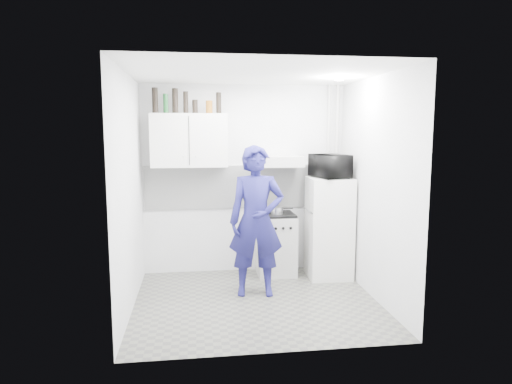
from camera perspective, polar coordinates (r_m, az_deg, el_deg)
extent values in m
plane|color=#5B5B4F|center=(5.47, 0.04, -13.53)|extent=(2.80, 2.80, 0.00)
plane|color=white|center=(5.13, 0.04, 14.64)|extent=(2.80, 2.80, 0.00)
plane|color=silver|center=(6.37, -1.48, 1.58)|extent=(2.80, 0.00, 2.80)
plane|color=silver|center=(5.15, -15.60, -0.18)|extent=(0.00, 2.60, 2.60)
plane|color=silver|center=(5.51, 14.63, 0.36)|extent=(0.00, 2.60, 2.60)
imported|color=navy|center=(5.46, 0.04, -3.66)|extent=(0.70, 0.49, 1.81)
cube|color=#B7B6B0|center=(6.35, 2.49, -6.61)|extent=(0.51, 0.51, 0.82)
cube|color=white|center=(6.25, 9.10, -4.42)|extent=(0.58, 0.58, 1.36)
cube|color=black|center=(6.25, 2.52, -2.81)|extent=(0.49, 0.49, 0.03)
cylinder|color=silver|center=(6.20, 2.65, -2.34)|extent=(0.16, 0.16, 0.09)
imported|color=black|center=(6.13, 9.27, 3.21)|extent=(0.63, 0.49, 0.31)
cylinder|color=black|center=(6.16, -12.51, 11.10)|extent=(0.08, 0.08, 0.33)
cylinder|color=#144C1E|center=(6.14, -11.21, 10.78)|extent=(0.06, 0.06, 0.25)
cylinder|color=black|center=(6.14, -10.08, 11.15)|extent=(0.08, 0.08, 0.32)
cylinder|color=black|center=(6.14, -8.78, 11.00)|extent=(0.06, 0.06, 0.28)
cylinder|color=black|center=(6.13, -7.63, 10.52)|extent=(0.07, 0.07, 0.18)
cylinder|color=brown|center=(6.14, -5.87, 10.51)|extent=(0.09, 0.09, 0.17)
cylinder|color=black|center=(6.14, -4.69, 11.02)|extent=(0.07, 0.07, 0.28)
cube|color=white|center=(6.13, -8.35, 6.41)|extent=(1.00, 0.35, 0.70)
cube|color=#B7B6B0|center=(6.17, 2.93, 3.88)|extent=(0.60, 0.50, 0.14)
cube|color=white|center=(6.37, -1.46, 0.67)|extent=(2.74, 0.03, 0.60)
cylinder|color=#B7B6B0|center=(6.57, 9.96, 1.64)|extent=(0.05, 0.05, 2.60)
cylinder|color=#B7B6B0|center=(6.53, 8.95, 1.63)|extent=(0.04, 0.04, 2.60)
cylinder|color=white|center=(5.55, 10.34, 13.69)|extent=(0.10, 0.10, 0.02)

